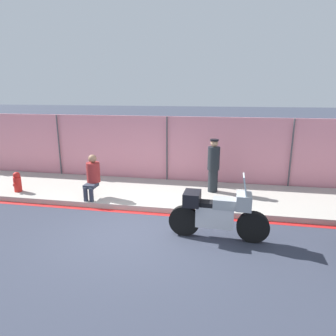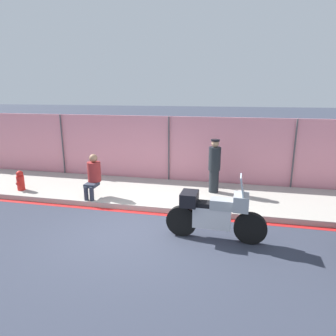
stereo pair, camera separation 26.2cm
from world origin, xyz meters
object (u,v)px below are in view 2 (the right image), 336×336
(officer_standing, at_px, (214,166))
(person_seated_on_curb, at_px, (93,174))
(fire_hydrant, at_px, (20,181))
(motorcycle, at_px, (215,213))

(officer_standing, height_order, person_seated_on_curb, officer_standing)
(officer_standing, relative_size, fire_hydrant, 2.62)
(officer_standing, relative_size, person_seated_on_curb, 1.29)
(motorcycle, bearing_deg, fire_hydrant, 166.96)
(officer_standing, bearing_deg, person_seated_on_curb, -161.01)
(officer_standing, xyz_separation_m, person_seated_on_curb, (-3.48, -1.20, -0.14))
(officer_standing, height_order, fire_hydrant, officer_standing)
(motorcycle, relative_size, person_seated_on_curb, 1.73)
(motorcycle, xyz_separation_m, officer_standing, (-0.21, 2.83, 0.39))
(motorcycle, xyz_separation_m, fire_hydrant, (-6.27, 1.68, -0.15))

